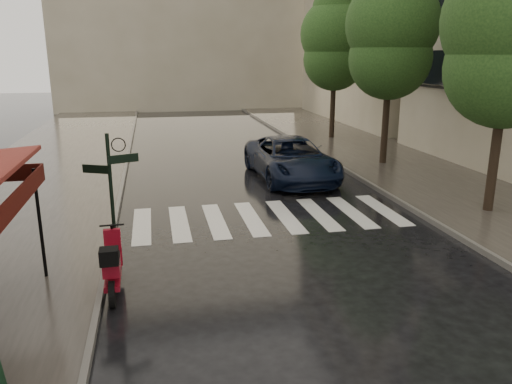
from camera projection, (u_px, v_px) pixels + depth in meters
name	position (u px, v px, depth m)	size (l,w,h in m)	color
ground	(179.00, 336.00, 8.60)	(120.00, 120.00, 0.00)	black
sidewalk_near	(42.00, 180.00, 19.02)	(6.00, 60.00, 0.12)	#38332D
sidewalk_far	(398.00, 163.00, 21.92)	(5.50, 60.00, 0.12)	#38332D
curb_near	(124.00, 176.00, 19.61)	(0.12, 60.00, 0.16)	#595651
curb_far	(338.00, 166.00, 21.36)	(0.12, 60.00, 0.16)	#595651
crosswalk	(268.00, 217.00, 14.84)	(7.85, 3.20, 0.01)	silver
signpost	(112.00, 192.00, 10.70)	(1.17, 0.29, 3.10)	black
tree_near	(511.00, 30.00, 13.78)	(3.80, 3.80, 7.99)	black
tree_mid	(392.00, 31.00, 20.29)	(3.80, 3.80, 8.34)	black
tree_far	(335.00, 39.00, 26.97)	(3.80, 3.80, 8.16)	black
scooter	(112.00, 267.00, 10.01)	(0.50, 1.88, 1.24)	black
parked_car	(291.00, 159.00, 19.21)	(2.64, 5.73, 1.59)	black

